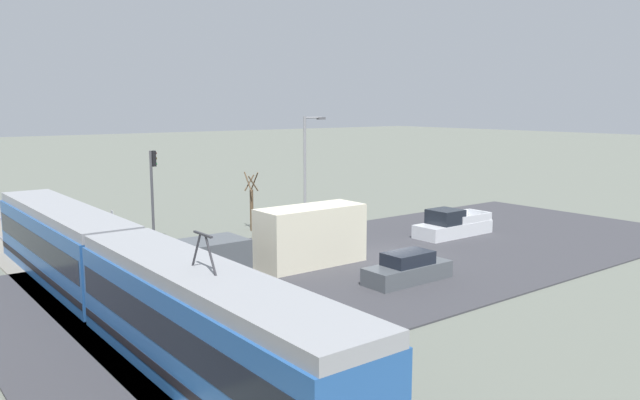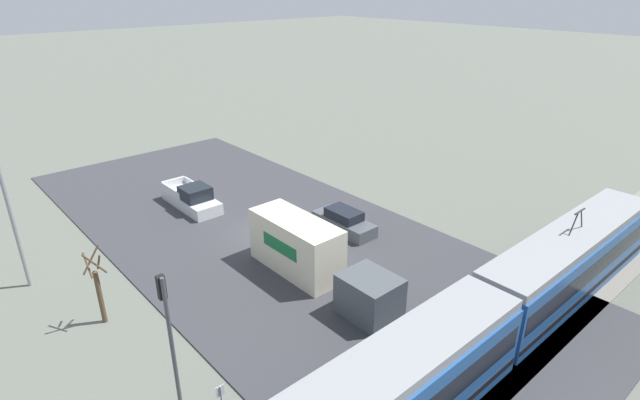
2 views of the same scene
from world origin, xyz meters
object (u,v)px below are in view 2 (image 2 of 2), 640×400
object	(u,v)px
box_truck	(312,256)
street_lamp_near_crossing	(9,210)
traffic_light_pole	(168,326)
sedan_car_0	(344,222)
street_tree	(99,290)
light_rail_tram	(491,321)
pickup_truck	(192,198)

from	to	relation	value
box_truck	street_lamp_near_crossing	bearing A→B (deg)	-39.92
traffic_light_pole	sedan_car_0	bearing A→B (deg)	-157.11
box_truck	sedan_car_0	distance (m)	6.33
sedan_car_0	street_tree	world-z (taller)	street_tree
light_rail_tram	street_tree	size ratio (longest dim) A/B	7.34
box_truck	sedan_car_0	world-z (taller)	box_truck
sedan_car_0	light_rail_tram	bearing A→B (deg)	74.63
light_rail_tram	traffic_light_pole	distance (m)	13.39
sedan_car_0	traffic_light_pole	distance (m)	16.68
street_tree	box_truck	bearing A→B (deg)	158.92
sedan_car_0	traffic_light_pole	world-z (taller)	traffic_light_pole
street_tree	pickup_truck	bearing A→B (deg)	-136.36
box_truck	street_tree	size ratio (longest dim) A/B	2.48
street_tree	street_lamp_near_crossing	distance (m)	6.94
pickup_truck	street_tree	world-z (taller)	street_tree
light_rail_tram	traffic_light_pole	xyz separation A→B (m)	(11.59, -6.43, 1.94)
box_truck	street_tree	xyz separation A→B (m)	(10.02, -3.86, 0.31)
street_tree	street_lamp_near_crossing	size ratio (longest dim) A/B	0.53
traffic_light_pole	street_tree	bearing A→B (deg)	-87.20
light_rail_tram	box_truck	bearing A→B (deg)	-78.79
sedan_car_0	street_lamp_near_crossing	size ratio (longest dim) A/B	0.60
light_rail_tram	street_lamp_near_crossing	world-z (taller)	street_lamp_near_crossing
light_rail_tram	street_tree	world-z (taller)	light_rail_tram
box_truck	street_lamp_near_crossing	world-z (taller)	street_lamp_near_crossing
sedan_car_0	traffic_light_pole	size ratio (longest dim) A/B	0.79
box_truck	street_tree	world-z (taller)	street_tree
street_lamp_near_crossing	sedan_car_0	bearing A→B (deg)	158.47
light_rail_tram	street_lamp_near_crossing	size ratio (longest dim) A/B	3.86
pickup_truck	traffic_light_pole	world-z (taller)	traffic_light_pole
street_tree	sedan_car_0	bearing A→B (deg)	177.30
street_lamp_near_crossing	box_truck	bearing A→B (deg)	140.08
box_truck	sedan_car_0	xyz separation A→B (m)	(-5.44, -3.13, -0.84)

